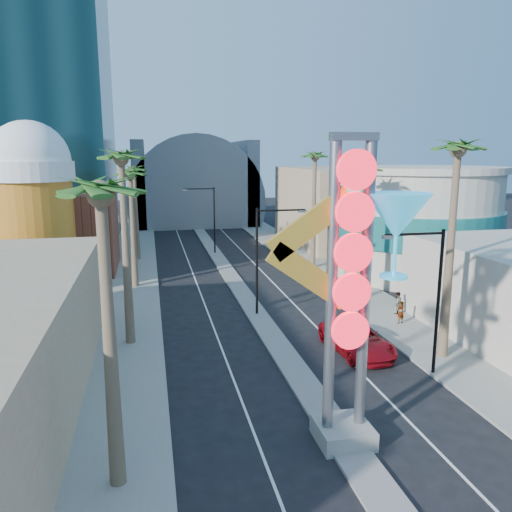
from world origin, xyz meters
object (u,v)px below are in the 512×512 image
Objects in this scene: pedestrian_a at (401,312)px; pedestrian_b at (397,303)px; neon_sign at (369,270)px; red_pickup at (357,339)px.

pedestrian_a is 0.96× the size of pedestrian_b.
red_pickup is at bearing 67.95° from neon_sign.
neon_sign is 11.53m from red_pickup.
red_pickup is 3.60× the size of pedestrian_b.
pedestrian_a is (8.54, 12.80, -6.36)m from neon_sign.
neon_sign reaches higher than pedestrian_a.
pedestrian_b is at bearing -126.33° from pedestrian_a.
neon_sign is 7.55× the size of pedestrian_b.
neon_sign is 2.10× the size of red_pickup.
pedestrian_a is 2.16m from pedestrian_b.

